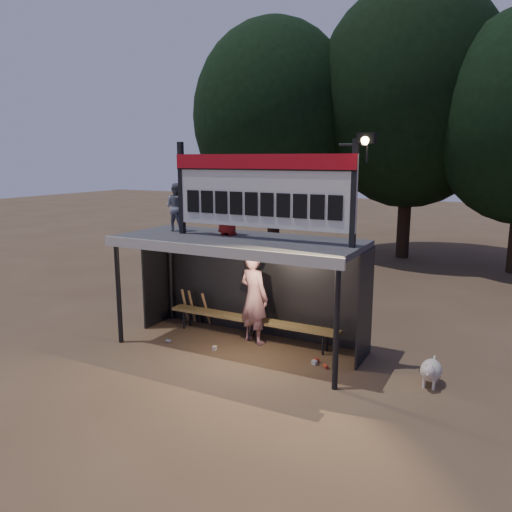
{
  "coord_description": "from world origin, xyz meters",
  "views": [
    {
      "loc": [
        4.89,
        -8.58,
        3.89
      ],
      "look_at": [
        0.2,
        0.4,
        1.9
      ],
      "focal_mm": 35.0,
      "sensor_mm": 36.0,
      "label": 1
    }
  ],
  "objects": [
    {
      "name": "bench",
      "position": [
        0.0,
        0.55,
        0.43
      ],
      "size": [
        4.0,
        0.35,
        0.48
      ],
      "color": "olive",
      "rests_on": "ground"
    },
    {
      "name": "tree_left",
      "position": [
        -4.0,
        10.0,
        5.51
      ],
      "size": [
        6.46,
        6.46,
        9.27
      ],
      "color": "black",
      "rests_on": "ground"
    },
    {
      "name": "scoreboard_assembly",
      "position": [
        0.56,
        -0.01,
        3.32
      ],
      "size": [
        4.1,
        0.27,
        1.99
      ],
      "color": "black",
      "rests_on": "dugout_shelter"
    },
    {
      "name": "ground",
      "position": [
        0.0,
        0.0,
        0.0
      ],
      "size": [
        80.0,
        80.0,
        0.0
      ],
      "primitive_type": "plane",
      "color": "brown",
      "rests_on": "ground"
    },
    {
      "name": "dugout_shelter",
      "position": [
        0.0,
        0.24,
        1.85
      ],
      "size": [
        5.1,
        2.08,
        2.32
      ],
      "color": "#3C3C3E",
      "rests_on": "ground"
    },
    {
      "name": "child_a",
      "position": [
        -1.68,
        0.25,
        2.84
      ],
      "size": [
        0.51,
        0.4,
        1.05
      ],
      "primitive_type": "imported",
      "rotation": [
        0.0,
        0.0,
        3.15
      ],
      "color": "gray",
      "rests_on": "dugout_shelter"
    },
    {
      "name": "child_b",
      "position": [
        -0.39,
        0.26,
        2.85
      ],
      "size": [
        0.56,
        0.41,
        1.06
      ],
      "primitive_type": "imported",
      "rotation": [
        0.0,
        0.0,
        3.0
      ],
      "color": "maroon",
      "rests_on": "dugout_shelter"
    },
    {
      "name": "bats",
      "position": [
        -1.64,
        0.82,
        0.43
      ],
      "size": [
        0.68,
        0.35,
        0.84
      ],
      "color": "#A7814E",
      "rests_on": "ground"
    },
    {
      "name": "tree_mid",
      "position": [
        1.0,
        11.5,
        6.17
      ],
      "size": [
        7.22,
        7.22,
        10.36
      ],
      "color": "black",
      "rests_on": "ground"
    },
    {
      "name": "player",
      "position": [
        0.14,
        0.42,
        1.0
      ],
      "size": [
        0.84,
        0.68,
        2.0
      ],
      "primitive_type": "imported",
      "rotation": [
        0.0,
        0.0,
        2.84
      ],
      "color": "silver",
      "rests_on": "ground"
    },
    {
      "name": "litter",
      "position": [
        0.73,
        -0.2,
        0.04
      ],
      "size": [
        3.57,
        0.57,
        0.08
      ],
      "color": "#A22B1B",
      "rests_on": "ground"
    },
    {
      "name": "dog",
      "position": [
        3.83,
        -0.01,
        0.28
      ],
      "size": [
        0.36,
        0.81,
        0.49
      ],
      "color": "beige",
      "rests_on": "ground"
    }
  ]
}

